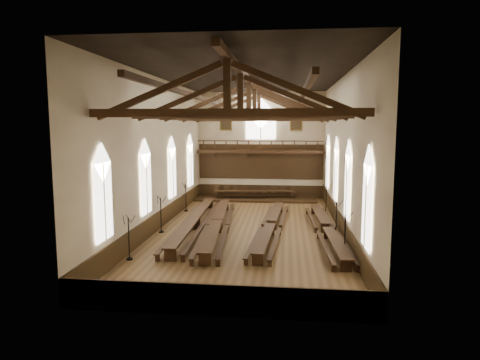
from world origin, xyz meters
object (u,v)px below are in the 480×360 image
at_px(refectory_row_b, 217,223).
at_px(refectory_row_a, 194,220).
at_px(refectory_row_c, 271,225).
at_px(dais, 254,199).
at_px(candelabrum_left_mid, 161,221).
at_px(candelabrum_right_near, 345,243).
at_px(candelabrum_left_near, 129,246).
at_px(candelabrum_left_far, 186,203).
at_px(refectory_row_d, 327,228).
at_px(candelabrum_right_far, 326,205).
at_px(candelabrum_right_mid, 336,226).
at_px(high_table, 254,192).

bearing_deg(refectory_row_b, refectory_row_a, 160.31).
bearing_deg(refectory_row_c, dais, 99.50).
height_order(candelabrum_left_mid, candelabrum_right_near, candelabrum_left_mid).
height_order(refectory_row_c, candelabrum_left_near, candelabrum_left_near).
height_order(candelabrum_left_near, candelabrum_left_far, candelabrum_left_near).
bearing_deg(dais, candelabrum_left_mid, -111.80).
xyz_separation_m(refectory_row_c, candelabrum_left_far, (-7.07, 6.17, 0.18)).
distance_m(candelabrum_left_near, candelabrum_left_far, 12.61).
bearing_deg(refectory_row_d, candelabrum_right_near, -82.55).
relative_size(refectory_row_b, candelabrum_left_far, 6.37).
xyz_separation_m(dais, candelabrum_right_far, (6.02, -5.74, 0.64)).
distance_m(refectory_row_a, dais, 11.85).
distance_m(refectory_row_b, candelabrum_right_far, 9.82).
xyz_separation_m(dais, candelabrum_left_mid, (-5.08, -12.69, 0.64)).
xyz_separation_m(candelabrum_left_far, candelabrum_right_far, (11.10, 0.01, 0.03)).
bearing_deg(refectory_row_b, dais, 82.64).
bearing_deg(refectory_row_a, candelabrum_left_near, -105.28).
relative_size(candelabrum_right_near, candelabrum_right_far, 1.00).
distance_m(dais, candelabrum_left_far, 7.70).
bearing_deg(refectory_row_d, refectory_row_a, 173.39).
xyz_separation_m(refectory_row_a, candelabrum_left_near, (-1.90, -6.95, 0.14)).
bearing_deg(candelabrum_left_near, candelabrum_left_mid, 90.00).
bearing_deg(dais, refectory_row_d, -66.20).
xyz_separation_m(candelabrum_left_near, candelabrum_right_mid, (11.10, 5.71, 0.00)).
height_order(refectory_row_d, candelabrum_left_near, candelabrum_left_near).
height_order(refectory_row_c, candelabrum_right_near, candelabrum_right_near).
bearing_deg(candelabrum_right_far, refectory_row_b, -140.48).
bearing_deg(candelabrum_left_near, refectory_row_d, 29.41).
relative_size(refectory_row_c, candelabrum_right_far, 5.87).
relative_size(candelabrum_left_near, candelabrum_left_far, 1.02).
xyz_separation_m(candelabrum_right_mid, candelabrum_right_far, (-0.00, 6.90, 0.01)).
xyz_separation_m(refectory_row_a, candelabrum_left_far, (-1.90, 5.66, 0.13)).
relative_size(refectory_row_a, candelabrum_left_mid, 6.16).
height_order(refectory_row_d, candelabrum_right_mid, candelabrum_right_mid).
height_order(refectory_row_c, refectory_row_d, refectory_row_c).
bearing_deg(refectory_row_c, candelabrum_left_near, -137.71).
distance_m(refectory_row_a, refectory_row_d, 8.71).
xyz_separation_m(refectory_row_d, candelabrum_right_mid, (0.55, -0.23, 0.21)).
bearing_deg(candelabrum_right_near, dais, 109.93).
relative_size(dais, candelabrum_right_mid, 4.82).
xyz_separation_m(refectory_row_b, candelabrum_left_far, (-3.53, 6.24, 0.14)).
xyz_separation_m(refectory_row_d, candelabrum_left_mid, (-10.55, -0.28, 0.22)).
xyz_separation_m(candelabrum_left_far, candelabrum_right_near, (11.10, -10.86, 0.02)).
distance_m(refectory_row_b, candelabrum_right_near, 8.87).
xyz_separation_m(high_table, candelabrum_right_far, (6.02, -5.74, -0.05)).
relative_size(dais, high_table, 1.51).
relative_size(refectory_row_c, high_table, 1.88).
distance_m(refectory_row_c, candelabrum_left_far, 9.39).
xyz_separation_m(dais, candelabrum_left_far, (-5.08, -5.75, 0.61)).
relative_size(refectory_row_a, candelabrum_right_far, 6.17).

